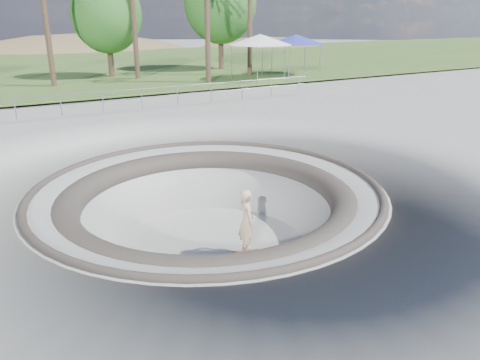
{
  "coord_description": "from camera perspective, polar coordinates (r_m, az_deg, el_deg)",
  "views": [
    {
      "loc": [
        -5.45,
        -11.64,
        4.83
      ],
      "look_at": [
        1.33,
        0.4,
        -0.1
      ],
      "focal_mm": 35.0,
      "sensor_mm": 36.0,
      "label": 1
    }
  ],
  "objects": [
    {
      "name": "skater",
      "position": [
        13.55,
        0.82,
        -5.08
      ],
      "size": [
        0.6,
        0.8,
        1.96
      ],
      "primitive_type": "imported",
      "rotation": [
        0.0,
        0.0,
        1.37
      ],
      "color": "beige",
      "rests_on": "skateboard"
    },
    {
      "name": "bushy_tree_right",
      "position": [
        41.85,
        -2.41,
        20.83
      ],
      "size": [
        6.21,
        5.64,
        8.95
      ],
      "color": "brown",
      "rests_on": "ground"
    },
    {
      "name": "skateboard",
      "position": [
        13.99,
        0.8,
        -8.8
      ],
      "size": [
        0.87,
        0.47,
        0.09
      ],
      "color": "brown",
      "rests_on": "ground"
    },
    {
      "name": "distant_hills",
      "position": [
        70.44,
        -21.68,
        8.56
      ],
      "size": [
        103.2,
        45.0,
        28.6
      ],
      "color": "olive",
      "rests_on": "ground"
    },
    {
      "name": "ground",
      "position": [
        13.74,
        -4.02,
        -1.01
      ],
      "size": [
        180.0,
        180.0,
        0.0
      ],
      "primitive_type": "plane",
      "color": "#A7A6A1",
      "rests_on": "ground"
    },
    {
      "name": "safety_railing",
      "position": [
        24.62,
        -16.38,
        9.16
      ],
      "size": [
        25.0,
        0.06,
        1.03
      ],
      "color": "gray",
      "rests_on": "ground"
    },
    {
      "name": "canopy_blue",
      "position": [
        37.93,
        6.85,
        16.66
      ],
      "size": [
        5.89,
        5.89,
        3.06
      ],
      "color": "gray",
      "rests_on": "ground"
    },
    {
      "name": "skate_bowl",
      "position": [
        14.48,
        -3.85,
        -7.8
      ],
      "size": [
        14.0,
        14.0,
        4.1
      ],
      "color": "#A7A6A1",
      "rests_on": "ground"
    },
    {
      "name": "canopy_white",
      "position": [
        34.92,
        2.49,
        16.72
      ],
      "size": [
        6.25,
        6.25,
        3.19
      ],
      "color": "gray",
      "rests_on": "ground"
    },
    {
      "name": "bushy_tree_mid",
      "position": [
        37.83,
        -15.96,
        18.84
      ],
      "size": [
        5.15,
        4.68,
        7.43
      ],
      "color": "brown",
      "rests_on": "ground"
    },
    {
      "name": "grass_strip",
      "position": [
        46.2,
        -23.03,
        12.38
      ],
      "size": [
        180.0,
        36.0,
        0.12
      ],
      "color": "#416127",
      "rests_on": "ground"
    }
  ]
}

